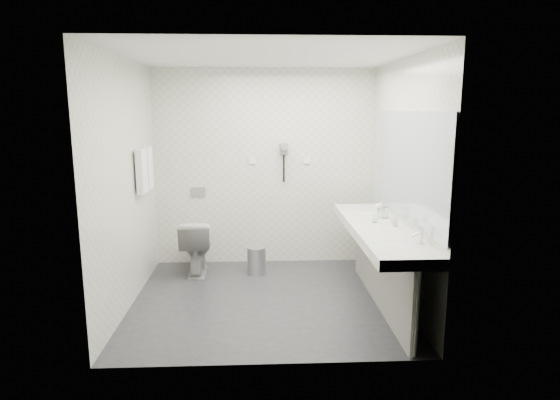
{
  "coord_description": "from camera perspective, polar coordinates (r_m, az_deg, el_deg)",
  "views": [
    {
      "loc": [
        -0.08,
        -4.74,
        1.99
      ],
      "look_at": [
        0.15,
        0.15,
        1.05
      ],
      "focal_mm": 30.32,
      "sensor_mm": 36.0,
      "label": 1
    }
  ],
  "objects": [
    {
      "name": "vanity_post_near",
      "position": [
        4.05,
        16.07,
        -13.05
      ],
      "size": [
        0.06,
        0.06,
        0.75
      ],
      "primitive_type": "cylinder",
      "color": "silver",
      "rests_on": "floor"
    },
    {
      "name": "bin_lid",
      "position": [
        5.81,
        -2.86,
        -5.77
      ],
      "size": [
        0.23,
        0.23,
        0.02
      ],
      "primitive_type": "cylinder",
      "color": "#B2B5BA",
      "rests_on": "pedal_bin"
    },
    {
      "name": "ceiling",
      "position": [
        4.77,
        -1.8,
        17.01
      ],
      "size": [
        2.8,
        2.8,
        0.0
      ],
      "primitive_type": "plane",
      "rotation": [
        3.14,
        0.0,
        0.0
      ],
      "color": "white",
      "rests_on": "wall_back"
    },
    {
      "name": "towel_far",
      "position": [
        5.61,
        -15.67,
        3.71
      ],
      "size": [
        0.07,
        0.24,
        0.48
      ],
      "primitive_type": "cube",
      "color": "white",
      "rests_on": "towel_rail"
    },
    {
      "name": "soap_bottle_a",
      "position": [
        4.82,
        13.62,
        -2.42
      ],
      "size": [
        0.06,
        0.06,
        0.12
      ],
      "primitive_type": "imported",
      "rotation": [
        0.0,
        0.0,
        0.08
      ],
      "color": "silver",
      "rests_on": "vanity_counter"
    },
    {
      "name": "switch_plate_a",
      "position": [
        6.06,
        -3.34,
        4.79
      ],
      "size": [
        0.09,
        0.02,
        0.09
      ],
      "primitive_type": "cube",
      "color": "white",
      "rests_on": "wall_back"
    },
    {
      "name": "pedal_bin",
      "position": [
        5.86,
        -2.85,
        -7.34
      ],
      "size": [
        0.24,
        0.24,
        0.32
      ],
      "primitive_type": "cylinder",
      "rotation": [
        0.0,
        0.0,
        -0.04
      ],
      "color": "#B2B5BA",
      "rests_on": "floor"
    },
    {
      "name": "floor",
      "position": [
        5.14,
        -1.63,
        -11.91
      ],
      "size": [
        2.8,
        2.8,
        0.0
      ],
      "primitive_type": "plane",
      "color": "#2B2A30",
      "rests_on": "ground"
    },
    {
      "name": "wall_right",
      "position": [
        5.02,
        14.5,
        2.05
      ],
      "size": [
        0.0,
        2.6,
        2.6
      ],
      "primitive_type": "plane",
      "rotation": [
        1.57,
        0.0,
        -1.57
      ],
      "color": "silver",
      "rests_on": "floor"
    },
    {
      "name": "towel_rail",
      "position": [
        5.46,
        -16.22,
        5.82
      ],
      "size": [
        0.02,
        0.62,
        0.02
      ],
      "primitive_type": "cylinder",
      "rotation": [
        1.57,
        0.0,
        0.0
      ],
      "color": "silver",
      "rests_on": "wall_left"
    },
    {
      "name": "wall_back",
      "position": [
        6.08,
        -1.92,
        3.88
      ],
      "size": [
        2.8,
        0.0,
        2.8
      ],
      "primitive_type": "plane",
      "rotation": [
        1.57,
        0.0,
        0.0
      ],
      "color": "silver",
      "rests_on": "floor"
    },
    {
      "name": "toilet",
      "position": [
        5.92,
        -10.07,
        -5.51
      ],
      "size": [
        0.4,
        0.68,
        0.68
      ],
      "primitive_type": "imported",
      "rotation": [
        0.0,
        0.0,
        3.18
      ],
      "color": "white",
      "rests_on": "floor"
    },
    {
      "name": "glass_left",
      "position": [
        5.16,
        12.56,
        -1.49
      ],
      "size": [
        0.07,
        0.07,
        0.12
      ],
      "primitive_type": "cylinder",
      "rotation": [
        0.0,
        0.0,
        0.09
      ],
      "color": "silver",
      "rests_on": "vanity_counter"
    },
    {
      "name": "vanity_post_far",
      "position": [
        5.94,
        9.7,
        -5.06
      ],
      "size": [
        0.06,
        0.06,
        0.75
      ],
      "primitive_type": "cylinder",
      "color": "silver",
      "rests_on": "floor"
    },
    {
      "name": "faucet_near",
      "position": [
        4.27,
        16.59,
        -4.04
      ],
      "size": [
        0.04,
        0.04,
        0.15
      ],
      "primitive_type": "cylinder",
      "color": "silver",
      "rests_on": "vanity_counter"
    },
    {
      "name": "faucet_far",
      "position": [
        5.48,
        12.17,
        -0.59
      ],
      "size": [
        0.04,
        0.04,
        0.15
      ],
      "primitive_type": "cylinder",
      "color": "silver",
      "rests_on": "vanity_counter"
    },
    {
      "name": "soap_bottle_b",
      "position": [
        4.93,
        11.31,
        -2.22
      ],
      "size": [
        0.09,
        0.09,
        0.08
      ],
      "primitive_type": "imported",
      "rotation": [
        0.0,
        0.0,
        -0.93
      ],
      "color": "silver",
      "rests_on": "vanity_counter"
    },
    {
      "name": "basin_far",
      "position": [
        5.45,
        10.15,
        -1.54
      ],
      "size": [
        0.4,
        0.31,
        0.05
      ],
      "primitive_type": "ellipsoid",
      "color": "white",
      "rests_on": "vanity_counter"
    },
    {
      "name": "vanity_panel",
      "position": [
        4.97,
        11.91,
        -8.33
      ],
      "size": [
        0.03,
        2.15,
        0.75
      ],
      "primitive_type": "cube",
      "color": "gray",
      "rests_on": "floor"
    },
    {
      "name": "wall_left",
      "position": [
        4.98,
        -18.06,
        1.78
      ],
      "size": [
        0.0,
        2.6,
        2.6
      ],
      "primitive_type": "plane",
      "rotation": [
        1.57,
        0.0,
        1.57
      ],
      "color": "silver",
      "rests_on": "floor"
    },
    {
      "name": "dryer_cord",
      "position": [
        6.05,
        0.46,
        3.84
      ],
      "size": [
        0.02,
        0.02,
        0.35
      ],
      "primitive_type": "cylinder",
      "color": "black",
      "rests_on": "dryer_cradle"
    },
    {
      "name": "glass_right",
      "position": [
        5.16,
        11.98,
        -1.55
      ],
      "size": [
        0.06,
        0.06,
        0.1
      ],
      "primitive_type": "cylinder",
      "rotation": [
        0.0,
        0.0,
        0.16
      ],
      "color": "silver",
      "rests_on": "vanity_counter"
    },
    {
      "name": "vanity_counter",
      "position": [
        4.84,
        11.82,
        -3.59
      ],
      "size": [
        0.55,
        2.2,
        0.1
      ],
      "primitive_type": "cube",
      "color": "white",
      "rests_on": "floor"
    },
    {
      "name": "dryer_cradle",
      "position": [
        6.04,
        0.46,
        6.21
      ],
      "size": [
        0.1,
        0.04,
        0.14
      ],
      "primitive_type": "cube",
      "color": "gray",
      "rests_on": "wall_back"
    },
    {
      "name": "flush_plate",
      "position": [
        6.16,
        -9.83,
        0.99
      ],
      "size": [
        0.18,
        0.02,
        0.12
      ],
      "primitive_type": "cube",
      "color": "#B2B5BA",
      "rests_on": "wall_back"
    },
    {
      "name": "towel_near",
      "position": [
        5.34,
        -16.34,
        3.34
      ],
      "size": [
        0.07,
        0.24,
        0.48
      ],
      "primitive_type": "cube",
      "color": "white",
      "rests_on": "towel_rail"
    },
    {
      "name": "switch_plate_b",
      "position": [
        6.09,
        3.28,
        4.82
      ],
      "size": [
        0.09,
        0.02,
        0.09
      ],
      "primitive_type": "cube",
      "color": "white",
      "rests_on": "wall_back"
    },
    {
      "name": "basin_near",
      "position": [
        4.23,
        14.01,
        -5.3
      ],
      "size": [
        0.4,
        0.31,
        0.05
      ],
      "primitive_type": "ellipsoid",
      "color": "white",
      "rests_on": "vanity_counter"
    },
    {
      "name": "wall_front",
      "position": [
        3.52,
        -1.35,
        -1.26
      ],
      "size": [
        2.8,
        0.0,
        2.8
      ],
      "primitive_type": "plane",
      "rotation": [
        -1.57,
        0.0,
        0.0
      ],
      "color": "silver",
      "rests_on": "floor"
    },
    {
      "name": "mirror",
      "position": [
        4.8,
        15.14,
        4.04
      ],
      "size": [
        0.02,
        2.2,
        1.05
      ],
      "primitive_type": "cube",
      "color": "#B2BCC6",
      "rests_on": "wall_right"
    },
    {
      "name": "dryer_barrel",
      "position": [
        5.97,
        0.5,
        6.45
      ],
      "size": [
        0.08,
        0.14,
        0.08
      ],
      "primitive_type": "cylinder",
      "rotation": [
        1.57,
        0.0,
        0.0
      ],
      "color": "gray",
      "rests_on": "dryer_cradle"
    }
  ]
}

